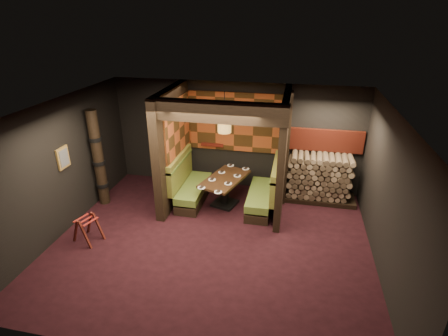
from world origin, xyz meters
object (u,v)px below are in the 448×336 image
pendant_lamp (224,123)px  firewood_stack (322,178)px  totem_column (98,159)px  booth_bench_right (265,194)px  booth_bench_left (190,186)px  luggage_rack (87,228)px  dining_table (225,186)px

pendant_lamp → firewood_stack: bearing=18.5°
totem_column → firewood_stack: (5.33, 1.25, -0.57)m
booth_bench_right → firewood_stack: bearing=27.3°
firewood_stack → booth_bench_left: bearing=-167.8°
luggage_rack → totem_column: size_ratio=0.28×
pendant_lamp → firewood_stack: 2.90m
booth_bench_right → dining_table: size_ratio=1.03×
booth_bench_left → totem_column: size_ratio=0.67×
booth_bench_left → booth_bench_right: same height
dining_table → booth_bench_left: bearing=178.2°
booth_bench_left → booth_bench_right: bearing=0.0°
firewood_stack → dining_table: bearing=-162.7°
booth_bench_right → luggage_rack: 4.07m
pendant_lamp → totem_column: 3.19m
dining_table → totem_column: bearing=-170.1°
booth_bench_left → luggage_rack: booth_bench_left is taller
booth_bench_right → booth_bench_left: bearing=180.0°
totem_column → firewood_stack: 5.51m
luggage_rack → totem_column: totem_column is taller
dining_table → totem_column: 3.12m
dining_table → totem_column: size_ratio=0.65×
luggage_rack → firewood_stack: size_ratio=0.38×
dining_table → pendant_lamp: bearing=-90.0°
booth_bench_left → booth_bench_right: 1.89m
booth_bench_right → dining_table: bearing=-178.3°
booth_bench_left → booth_bench_right: size_ratio=1.00×
booth_bench_right → firewood_stack: firewood_stack is taller
dining_table → totem_column: (-3.00, -0.52, 0.68)m
booth_bench_right → luggage_rack: bearing=-149.2°
dining_table → firewood_stack: (2.33, 0.73, 0.11)m
totem_column → booth_bench_left: bearing=14.8°
booth_bench_left → dining_table: size_ratio=1.03×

